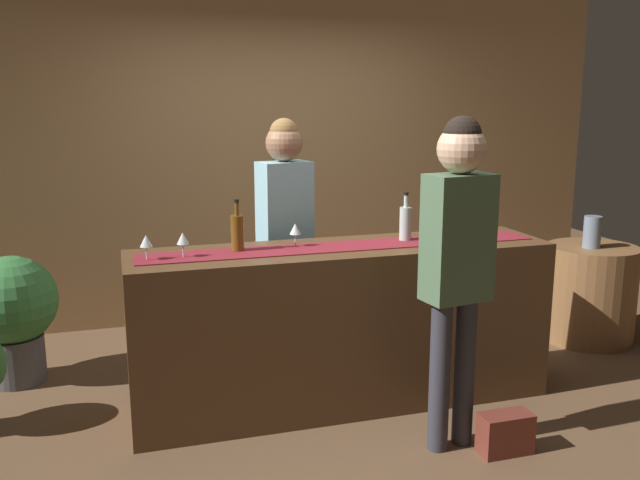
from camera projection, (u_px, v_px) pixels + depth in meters
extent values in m
plane|color=brown|center=(342.00, 400.00, 4.24)|extent=(10.00, 10.00, 0.00)
cube|color=tan|center=(271.00, 146.00, 5.72)|extent=(6.00, 0.12, 2.90)
cube|color=#543821|center=(342.00, 326.00, 4.14)|extent=(2.53, 0.60, 0.98)
cube|color=maroon|center=(343.00, 246.00, 4.04)|extent=(2.40, 0.28, 0.01)
cylinder|color=#194723|center=(431.00, 222.00, 4.25)|extent=(0.07, 0.07, 0.21)
cylinder|color=#194723|center=(431.00, 200.00, 4.22)|extent=(0.03, 0.03, 0.08)
cylinder|color=black|center=(432.00, 192.00, 4.21)|extent=(0.03, 0.03, 0.02)
cylinder|color=#B2C6C1|center=(405.00, 224.00, 4.19)|extent=(0.07, 0.07, 0.21)
cylinder|color=#B2C6C1|center=(406.00, 201.00, 4.16)|extent=(0.03, 0.03, 0.08)
cylinder|color=black|center=(406.00, 194.00, 4.15)|extent=(0.03, 0.03, 0.02)
cylinder|color=brown|center=(237.00, 234.00, 3.90)|extent=(0.07, 0.07, 0.21)
cylinder|color=brown|center=(237.00, 209.00, 3.87)|extent=(0.03, 0.03, 0.08)
cylinder|color=black|center=(236.00, 201.00, 3.86)|extent=(0.03, 0.03, 0.02)
cylinder|color=silver|center=(295.00, 247.00, 4.03)|extent=(0.06, 0.06, 0.00)
cylinder|color=silver|center=(295.00, 240.00, 4.02)|extent=(0.01, 0.01, 0.08)
cone|color=silver|center=(295.00, 229.00, 4.01)|extent=(0.07, 0.07, 0.06)
cylinder|color=silver|center=(147.00, 261.00, 3.69)|extent=(0.06, 0.06, 0.00)
cylinder|color=silver|center=(147.00, 253.00, 3.68)|extent=(0.01, 0.01, 0.08)
cone|color=silver|center=(146.00, 241.00, 3.67)|extent=(0.07, 0.07, 0.06)
cylinder|color=silver|center=(184.00, 258.00, 3.76)|extent=(0.06, 0.06, 0.00)
cylinder|color=silver|center=(183.00, 251.00, 3.75)|extent=(0.01, 0.01, 0.08)
cone|color=silver|center=(183.00, 238.00, 3.74)|extent=(0.07, 0.07, 0.06)
cylinder|color=#26262B|center=(296.00, 312.00, 4.68)|extent=(0.11, 0.11, 0.80)
cylinder|color=#26262B|center=(275.00, 316.00, 4.60)|extent=(0.11, 0.11, 0.80)
cube|color=#99D1E0|center=(285.00, 210.00, 4.49)|extent=(0.38, 0.27, 0.64)
sphere|color=#9E7051|center=(284.00, 143.00, 4.40)|extent=(0.24, 0.24, 0.24)
sphere|color=olive|center=(284.00, 133.00, 4.39)|extent=(0.19, 0.19, 0.19)
cylinder|color=#33333D|center=(440.00, 377.00, 3.58)|extent=(0.11, 0.11, 0.82)
cylinder|color=#33333D|center=(464.00, 371.00, 3.65)|extent=(0.11, 0.11, 0.82)
cube|color=#4C6B4C|center=(458.00, 238.00, 3.46)|extent=(0.37, 0.25, 0.65)
sphere|color=#DBAD89|center=(462.00, 149.00, 3.37)|extent=(0.25, 0.25, 0.25)
sphere|color=black|center=(462.00, 135.00, 3.36)|extent=(0.19, 0.19, 0.19)
cylinder|color=brown|center=(590.00, 293.00, 5.26)|extent=(0.68, 0.68, 0.74)
cylinder|color=slate|center=(592.00, 232.00, 5.11)|extent=(0.13, 0.13, 0.24)
cylinder|color=#4C4C51|center=(17.00, 359.00, 4.50)|extent=(0.36, 0.36, 0.31)
sphere|color=#387A3D|center=(11.00, 300.00, 4.42)|extent=(0.58, 0.58, 0.58)
cube|color=brown|center=(505.00, 433.00, 3.60)|extent=(0.28, 0.14, 0.22)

